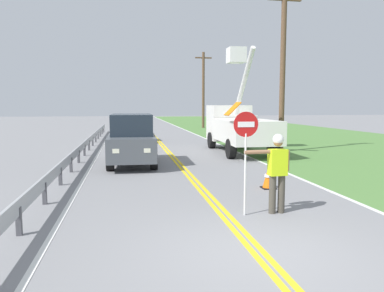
# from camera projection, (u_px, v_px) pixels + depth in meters

# --- Properties ---
(ground_plane) EXTENTS (160.00, 160.00, 0.00)m
(ground_plane) POSITION_uv_depth(u_px,v_px,m) (259.00, 254.00, 6.25)
(ground_plane) COLOR gray
(grass_verge_right) EXTENTS (16.00, 110.00, 0.01)m
(grass_verge_right) POSITION_uv_depth(u_px,v_px,m) (314.00, 138.00, 27.82)
(grass_verge_right) COLOR #517F3D
(grass_verge_right) RESTS_ON ground
(centerline_yellow_left) EXTENTS (0.11, 110.00, 0.01)m
(centerline_yellow_left) POSITION_uv_depth(u_px,v_px,m) (157.00, 141.00, 25.82)
(centerline_yellow_left) COLOR yellow
(centerline_yellow_left) RESTS_ON ground
(centerline_yellow_right) EXTENTS (0.11, 110.00, 0.01)m
(centerline_yellow_right) POSITION_uv_depth(u_px,v_px,m) (160.00, 141.00, 25.85)
(centerline_yellow_right) COLOR yellow
(centerline_yellow_right) RESTS_ON ground
(edge_line_right) EXTENTS (0.12, 110.00, 0.01)m
(edge_line_right) POSITION_uv_depth(u_px,v_px,m) (209.00, 140.00, 26.45)
(edge_line_right) COLOR silver
(edge_line_right) RESTS_ON ground
(edge_line_left) EXTENTS (0.12, 110.00, 0.01)m
(edge_line_left) POSITION_uv_depth(u_px,v_px,m) (105.00, 142.00, 25.22)
(edge_line_left) COLOR silver
(edge_line_left) RESTS_ON ground
(flagger_worker) EXTENTS (1.09, 0.26, 1.83)m
(flagger_worker) POSITION_uv_depth(u_px,v_px,m) (277.00, 168.00, 8.51)
(flagger_worker) COLOR #474238
(flagger_worker) RESTS_ON ground
(stop_sign_paddle) EXTENTS (0.56, 0.04, 2.33)m
(stop_sign_paddle) POSITION_uv_depth(u_px,v_px,m) (246.00, 140.00, 8.27)
(stop_sign_paddle) COLOR silver
(stop_sign_paddle) RESTS_ON ground
(utility_bucket_truck) EXTENTS (2.76, 6.84, 5.50)m
(utility_bucket_truck) POSITION_uv_depth(u_px,v_px,m) (237.00, 125.00, 19.89)
(utility_bucket_truck) COLOR white
(utility_bucket_truck) RESTS_ON ground
(oncoming_suv_nearest) EXTENTS (2.01, 4.65, 2.10)m
(oncoming_suv_nearest) POSITION_uv_depth(u_px,v_px,m) (132.00, 139.00, 15.57)
(oncoming_suv_nearest) COLOR #4C5156
(oncoming_suv_nearest) RESTS_ON ground
(oncoming_sedan_second) EXTENTS (2.06, 4.18, 1.70)m
(oncoming_sedan_second) POSITION_uv_depth(u_px,v_px,m) (129.00, 129.00, 25.37)
(oncoming_sedan_second) COLOR silver
(oncoming_sedan_second) RESTS_ON ground
(utility_pole_near) EXTENTS (1.80, 0.28, 8.45)m
(utility_pole_near) POSITION_uv_depth(u_px,v_px,m) (283.00, 68.00, 19.48)
(utility_pole_near) COLOR brown
(utility_pole_near) RESTS_ON ground
(utility_pole_mid) EXTENTS (1.80, 0.28, 8.10)m
(utility_pole_mid) POSITION_uv_depth(u_px,v_px,m) (203.00, 89.00, 40.38)
(utility_pole_mid) COLOR brown
(utility_pole_mid) RESTS_ON ground
(traffic_cone_lead) EXTENTS (0.40, 0.40, 0.70)m
(traffic_cone_lead) POSITION_uv_depth(u_px,v_px,m) (269.00, 177.00, 11.14)
(traffic_cone_lead) COLOR orange
(traffic_cone_lead) RESTS_ON ground
(guardrail_left_shoulder) EXTENTS (0.10, 32.00, 0.71)m
(guardrail_left_shoulder) POSITION_uv_depth(u_px,v_px,m) (87.00, 143.00, 19.40)
(guardrail_left_shoulder) COLOR #9EA0A3
(guardrail_left_shoulder) RESTS_ON ground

